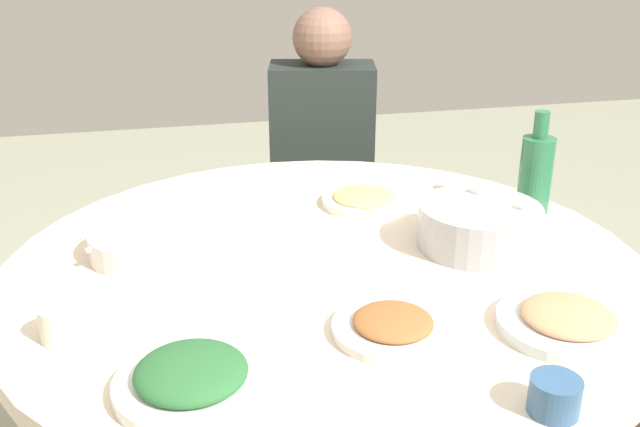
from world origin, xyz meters
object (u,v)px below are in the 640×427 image
Objects in this scene: round_dining_table at (325,308)px; tea_cup_far at (59,324)px; diner_left at (322,143)px; soup_bowl at (148,243)px; dish_noodles at (364,199)px; dish_shrimp at (567,321)px; dish_greens at (192,378)px; stool_for_diner_left at (322,284)px; green_bottle at (536,171)px; rice_bowl at (479,225)px; tea_cup_near at (555,396)px; dish_tofu_braise at (393,326)px.

round_dining_table is 0.57m from tea_cup_far.
diner_left is (-0.92, 0.21, 0.09)m from round_dining_table.
soup_bowl is 0.56m from dish_noodles.
diner_left reaches higher than soup_bowl.
tea_cup_far reaches higher than dish_shrimp.
dish_noodles is 0.87× the size of dish_greens.
round_dining_table is at bearing 142.47° from dish_greens.
dish_shrimp is (0.36, 0.35, 0.13)m from round_dining_table.
soup_bowl is 0.52m from dish_greens.
diner_left reaches higher than stool_for_diner_left.
dish_greens is 0.56× the size of stool_for_diner_left.
soup_bowl reaches higher than dish_shrimp.
dish_noodles is (-0.29, 0.17, 0.13)m from round_dining_table.
diner_left reaches higher than dish_greens.
diner_left is (0.00, -0.00, 0.54)m from stool_for_diner_left.
diner_left is (-0.81, 0.57, -0.05)m from soup_bowl.
green_bottle is at bearing 72.32° from dish_noodles.
rice_bowl is at bearing 89.17° from round_dining_table.
dish_noodles is 0.85× the size of dish_shrimp.
stool_for_diner_left is 0.57× the size of diner_left.
diner_left is (-1.49, -0.00, -0.05)m from tea_cup_near.
dish_shrimp is (0.65, 0.18, 0.00)m from dish_noodles.
round_dining_table is at bearing -170.96° from dish_tofu_braise.
tea_cup_far is 0.09× the size of diner_left.
round_dining_table is 0.34m from dish_tofu_braise.
round_dining_table is at bearing -90.83° from rice_bowl.
dish_noodles is at bearing -177.19° from tea_cup_near.
soup_bowl is 0.99× the size of green_bottle.
dish_shrimp is 1.02× the size of dish_greens.
stool_for_diner_left is at bearing 176.47° from dish_noodles.
soup_bowl reaches higher than dish_tofu_braise.
dish_noodles is 0.84m from tea_cup_far.
soup_bowl and dish_greens have the same top height.
soup_bowl is at bearing -35.40° from diner_left.
round_dining_table is 1.05m from stool_for_diner_left.
tea_cup_far is at bearing -133.11° from dish_greens.
dish_tofu_braise is 1.02× the size of dish_noodles.
round_dining_table is 5.06× the size of rice_bowl.
tea_cup_far is (-0.37, -0.73, 0.00)m from tea_cup_near.
rice_bowl is at bearing 8.44° from stool_for_diner_left.
dish_tofu_braise is 0.58m from tea_cup_far.
dish_noodles is 0.86m from tea_cup_near.
tea_cup_near is at bearing 63.09° from tea_cup_far.
stool_for_diner_left is at bearing 158.79° from dish_greens.
diner_left is at bearing 172.64° from dish_tofu_braise.
diner_left reaches higher than rice_bowl.
rice_bowl is 0.94m from diner_left.
green_bottle reaches higher than stool_for_diner_left.
soup_bowl is 0.33× the size of diner_left.
green_bottle is 0.82m from tea_cup_near.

